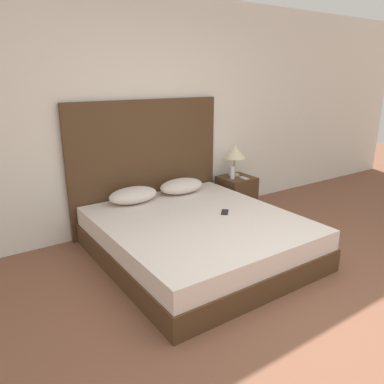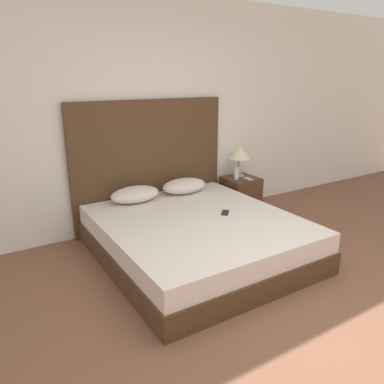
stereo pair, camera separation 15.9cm
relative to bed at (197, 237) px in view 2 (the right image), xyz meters
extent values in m
plane|color=brown|center=(0.09, -1.49, -0.21)|extent=(16.00, 16.00, 0.00)
cube|color=white|center=(0.09, 1.13, 1.14)|extent=(10.00, 0.06, 2.70)
cube|color=#4C331E|center=(0.00, 0.00, -0.10)|extent=(1.86, 2.06, 0.22)
cube|color=silver|center=(0.00, 0.00, 0.11)|extent=(1.83, 2.02, 0.20)
cube|color=#4C331E|center=(0.00, 1.06, 0.56)|extent=(1.96, 0.05, 1.54)
ellipsoid|color=silver|center=(-0.32, 0.81, 0.30)|extent=(0.57, 0.35, 0.18)
ellipsoid|color=silver|center=(0.32, 0.81, 0.30)|extent=(0.57, 0.35, 0.18)
cube|color=black|center=(0.33, -0.03, 0.22)|extent=(0.15, 0.16, 0.01)
cube|color=#4C331E|center=(1.21, 0.80, 0.04)|extent=(0.42, 0.43, 0.49)
cylinder|color=tan|center=(1.23, 0.88, 0.29)|extent=(0.15, 0.15, 0.02)
cylinder|color=tan|center=(1.23, 0.88, 0.41)|extent=(0.02, 0.02, 0.23)
cone|color=beige|center=(1.23, 0.88, 0.61)|extent=(0.29, 0.29, 0.18)
cube|color=#B7B7BC|center=(1.24, 0.69, 0.28)|extent=(0.08, 0.16, 0.01)
cylinder|color=silver|center=(1.10, 0.77, 0.36)|extent=(0.06, 0.06, 0.16)
camera|label=1|loc=(-2.04, -2.88, 1.60)|focal=35.00mm
camera|label=2|loc=(-1.91, -2.97, 1.60)|focal=35.00mm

